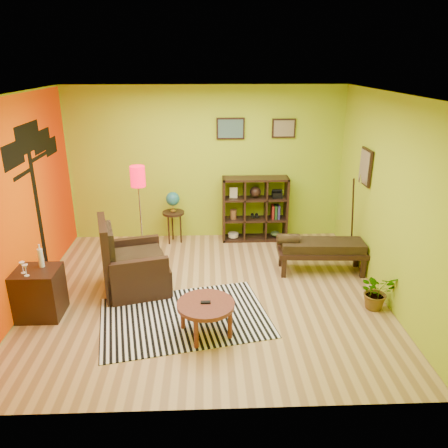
{
  "coord_description": "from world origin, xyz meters",
  "views": [
    {
      "loc": [
        0.02,
        -5.6,
        3.21
      ],
      "look_at": [
        0.25,
        0.09,
        1.05
      ],
      "focal_mm": 35.0,
      "sensor_mm": 36.0,
      "label": 1
    }
  ],
  "objects_px": {
    "cube_shelf": "(256,209)",
    "bench": "(320,248)",
    "floor_lamp": "(138,185)",
    "globe_table": "(173,205)",
    "side_cabinet": "(39,293)",
    "potted_plant": "(376,295)",
    "armchair": "(131,269)",
    "coffee_table": "(206,307)"
  },
  "relations": [
    {
      "from": "potted_plant",
      "to": "coffee_table",
      "type": "bearing_deg",
      "value": -167.57
    },
    {
      "from": "cube_shelf",
      "to": "potted_plant",
      "type": "bearing_deg",
      "value": -61.04
    },
    {
      "from": "floor_lamp",
      "to": "potted_plant",
      "type": "distance_m",
      "value": 3.92
    },
    {
      "from": "armchair",
      "to": "side_cabinet",
      "type": "distance_m",
      "value": 1.28
    },
    {
      "from": "side_cabinet",
      "to": "cube_shelf",
      "type": "xyz_separation_m",
      "value": [
        3.11,
        2.51,
        0.26
      ]
    },
    {
      "from": "floor_lamp",
      "to": "potted_plant",
      "type": "height_order",
      "value": "floor_lamp"
    },
    {
      "from": "armchair",
      "to": "cube_shelf",
      "type": "relative_size",
      "value": 0.93
    },
    {
      "from": "floor_lamp",
      "to": "cube_shelf",
      "type": "relative_size",
      "value": 1.36
    },
    {
      "from": "armchair",
      "to": "cube_shelf",
      "type": "xyz_separation_m",
      "value": [
        2.02,
        1.85,
        0.26
      ]
    },
    {
      "from": "floor_lamp",
      "to": "globe_table",
      "type": "relative_size",
      "value": 1.68
    },
    {
      "from": "side_cabinet",
      "to": "floor_lamp",
      "type": "relative_size",
      "value": 0.6
    },
    {
      "from": "armchair",
      "to": "potted_plant",
      "type": "xyz_separation_m",
      "value": [
        3.41,
        -0.65,
        -0.14
      ]
    },
    {
      "from": "bench",
      "to": "potted_plant",
      "type": "xyz_separation_m",
      "value": [
        0.52,
        -1.12,
        -0.21
      ]
    },
    {
      "from": "side_cabinet",
      "to": "bench",
      "type": "height_order",
      "value": "side_cabinet"
    },
    {
      "from": "side_cabinet",
      "to": "bench",
      "type": "relative_size",
      "value": 0.68
    },
    {
      "from": "armchair",
      "to": "floor_lamp",
      "type": "xyz_separation_m",
      "value": [
        0.03,
        1.0,
        0.98
      ]
    },
    {
      "from": "floor_lamp",
      "to": "cube_shelf",
      "type": "distance_m",
      "value": 2.28
    },
    {
      "from": "coffee_table",
      "to": "side_cabinet",
      "type": "xyz_separation_m",
      "value": [
        -2.18,
        0.51,
        -0.04
      ]
    },
    {
      "from": "side_cabinet",
      "to": "globe_table",
      "type": "height_order",
      "value": "side_cabinet"
    },
    {
      "from": "potted_plant",
      "to": "cube_shelf",
      "type": "bearing_deg",
      "value": 118.96
    },
    {
      "from": "armchair",
      "to": "side_cabinet",
      "type": "xyz_separation_m",
      "value": [
        -1.09,
        -0.66,
        0.0
      ]
    },
    {
      "from": "floor_lamp",
      "to": "cube_shelf",
      "type": "bearing_deg",
      "value": 23.14
    },
    {
      "from": "potted_plant",
      "to": "bench",
      "type": "bearing_deg",
      "value": 114.76
    },
    {
      "from": "side_cabinet",
      "to": "cube_shelf",
      "type": "relative_size",
      "value": 0.82
    },
    {
      "from": "side_cabinet",
      "to": "floor_lamp",
      "type": "bearing_deg",
      "value": 55.85
    },
    {
      "from": "cube_shelf",
      "to": "bench",
      "type": "xyz_separation_m",
      "value": [
        0.87,
        -1.39,
        -0.19
      ]
    },
    {
      "from": "bench",
      "to": "armchair",
      "type": "bearing_deg",
      "value": -170.92
    },
    {
      "from": "side_cabinet",
      "to": "bench",
      "type": "bearing_deg",
      "value": 15.67
    },
    {
      "from": "side_cabinet",
      "to": "potted_plant",
      "type": "xyz_separation_m",
      "value": [
        4.5,
        0.0,
        -0.14
      ]
    },
    {
      "from": "cube_shelf",
      "to": "potted_plant",
      "type": "distance_m",
      "value": 2.89
    },
    {
      "from": "globe_table",
      "to": "bench",
      "type": "bearing_deg",
      "value": -28.59
    },
    {
      "from": "globe_table",
      "to": "bench",
      "type": "height_order",
      "value": "globe_table"
    },
    {
      "from": "coffee_table",
      "to": "side_cabinet",
      "type": "relative_size",
      "value": 0.72
    },
    {
      "from": "armchair",
      "to": "globe_table",
      "type": "relative_size",
      "value": 1.15
    },
    {
      "from": "globe_table",
      "to": "floor_lamp",
      "type": "bearing_deg",
      "value": -121.78
    },
    {
      "from": "armchair",
      "to": "potted_plant",
      "type": "relative_size",
      "value": 2.17
    },
    {
      "from": "floor_lamp",
      "to": "globe_table",
      "type": "xyz_separation_m",
      "value": [
        0.47,
        0.76,
        -0.59
      ]
    },
    {
      "from": "potted_plant",
      "to": "floor_lamp",
      "type": "bearing_deg",
      "value": 153.91
    },
    {
      "from": "coffee_table",
      "to": "bench",
      "type": "bearing_deg",
      "value": 42.1
    },
    {
      "from": "coffee_table",
      "to": "potted_plant",
      "type": "relative_size",
      "value": 1.38
    },
    {
      "from": "floor_lamp",
      "to": "globe_table",
      "type": "distance_m",
      "value": 1.07
    },
    {
      "from": "armchair",
      "to": "floor_lamp",
      "type": "relative_size",
      "value": 0.68
    }
  ]
}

